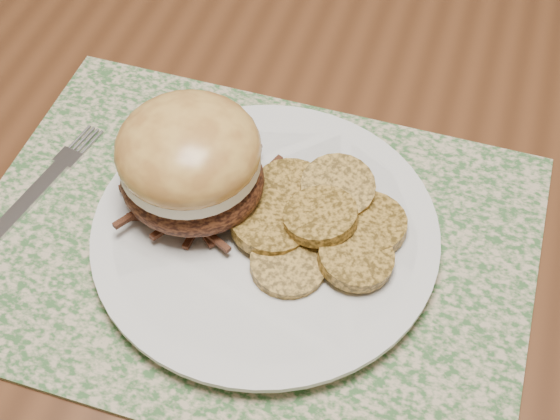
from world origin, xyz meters
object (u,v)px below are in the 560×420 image
object	(u,v)px
dinner_plate	(266,234)
fork	(37,191)
pork_sandwich	(190,162)
dining_table	(456,133)

from	to	relation	value
dinner_plate	fork	size ratio (longest dim) A/B	1.54
pork_sandwich	fork	size ratio (longest dim) A/B	0.83
dining_table	dinner_plate	distance (m)	0.29
fork	dining_table	bearing A→B (deg)	49.24
dinner_plate	fork	bearing A→B (deg)	-176.65
dinner_plate	pork_sandwich	xyz separation A→B (m)	(-0.07, 0.01, 0.05)
fork	dinner_plate	bearing A→B (deg)	14.15
dining_table	fork	xyz separation A→B (m)	(-0.33, -0.26, 0.09)
dining_table	fork	distance (m)	0.43
fork	pork_sandwich	bearing A→B (deg)	21.11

